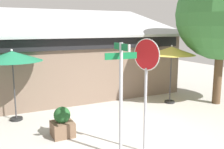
# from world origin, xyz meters

# --- Properties ---
(ground_plane) EXTENTS (28.00, 28.00, 0.10)m
(ground_plane) POSITION_xyz_m (0.00, 0.00, -0.05)
(ground_plane) COLOR #ADA8A0
(cafe_building) EXTENTS (9.62, 5.68, 4.33)m
(cafe_building) POSITION_xyz_m (0.18, 5.63, 1.58)
(cafe_building) COLOR #705B4C
(cafe_building) RESTS_ON ground
(street_sign_post) EXTENTS (0.83, 0.89, 2.90)m
(street_sign_post) POSITION_xyz_m (-1.06, -1.52, 1.78)
(street_sign_post) COLOR #A8AAB2
(street_sign_post) RESTS_ON ground
(stop_sign) EXTENTS (0.25, 0.77, 2.99)m
(stop_sign) POSITION_xyz_m (-0.38, -1.59, 2.10)
(stop_sign) COLOR #A8AAB2
(stop_sign) RESTS_ON ground
(patio_umbrella_forest_green_left) EXTENTS (2.06, 2.06, 2.54)m
(patio_umbrella_forest_green_left) POSITION_xyz_m (-3.15, 2.46, 2.27)
(patio_umbrella_forest_green_left) COLOR black
(patio_umbrella_forest_green_left) RESTS_ON ground
(patio_umbrella_mustard_center) EXTENTS (2.01, 2.01, 2.54)m
(patio_umbrella_mustard_center) POSITION_xyz_m (3.16, 1.73, 2.26)
(patio_umbrella_mustard_center) COLOR black
(patio_umbrella_mustard_center) RESTS_ON ground
(sidewalk_planter) EXTENTS (0.64, 0.64, 0.92)m
(sidewalk_planter) POSITION_xyz_m (-2.05, 0.36, 0.40)
(sidewalk_planter) COLOR brown
(sidewalk_planter) RESTS_ON ground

